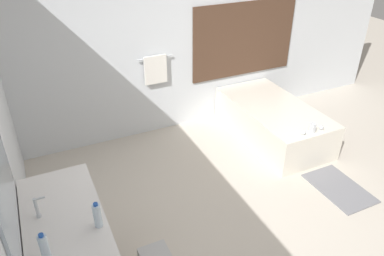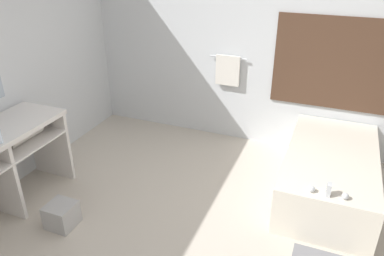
# 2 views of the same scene
# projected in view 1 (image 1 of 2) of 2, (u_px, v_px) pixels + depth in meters

# --- Properties ---
(ground_plane) EXTENTS (16.00, 16.00, 0.00)m
(ground_plane) POSITION_uv_depth(u_px,v_px,m) (255.00, 217.00, 4.06)
(ground_plane) COLOR beige
(ground_plane) RESTS_ON ground
(wall_back_with_blinds) EXTENTS (7.40, 0.13, 2.70)m
(wall_back_with_blinds) POSITION_uv_depth(u_px,v_px,m) (176.00, 39.00, 5.13)
(wall_back_with_blinds) COLOR silver
(wall_back_with_blinds) RESTS_ON ground_plane
(vanity_counter) EXTENTS (0.59, 1.56, 0.88)m
(vanity_counter) POSITION_uv_depth(u_px,v_px,m) (71.00, 250.00, 2.85)
(vanity_counter) COLOR white
(vanity_counter) RESTS_ON ground_plane
(sink_faucet) EXTENTS (0.09, 0.04, 0.18)m
(sink_faucet) POSITION_uv_depth(u_px,v_px,m) (37.00, 208.00, 2.79)
(sink_faucet) COLOR silver
(sink_faucet) RESTS_ON vanity_counter
(bathtub) EXTENTS (0.91, 1.77, 0.62)m
(bathtub) POSITION_uv_depth(u_px,v_px,m) (273.00, 120.00, 5.35)
(bathtub) COLOR silver
(bathtub) RESTS_ON ground_plane
(water_bottle_1) EXTENTS (0.06, 0.06, 0.22)m
(water_bottle_1) POSITION_uv_depth(u_px,v_px,m) (44.00, 247.00, 2.45)
(water_bottle_1) COLOR silver
(water_bottle_1) RESTS_ON vanity_counter
(water_bottle_2) EXTENTS (0.06, 0.06, 0.22)m
(water_bottle_2) POSITION_uv_depth(u_px,v_px,m) (97.00, 215.00, 2.71)
(water_bottle_2) COLOR silver
(water_bottle_2) RESTS_ON vanity_counter
(bath_mat) EXTENTS (0.50, 0.79, 0.02)m
(bath_mat) POSITION_uv_depth(u_px,v_px,m) (339.00, 188.00, 4.47)
(bath_mat) COLOR slate
(bath_mat) RESTS_ON ground_plane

